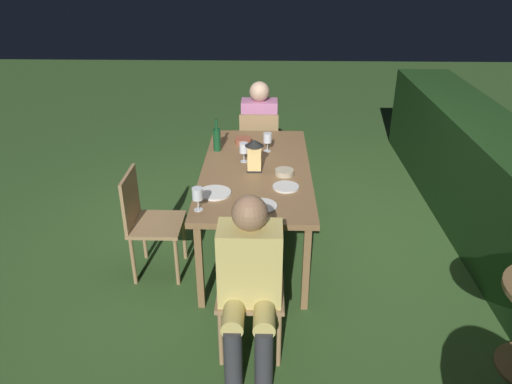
% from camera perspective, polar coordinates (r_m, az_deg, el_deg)
% --- Properties ---
extents(ground_plane, '(16.00, 16.00, 0.00)m').
position_cam_1_polar(ground_plane, '(4.40, -0.00, -6.10)').
color(ground_plane, '#385B28').
extents(dining_table, '(1.85, 0.90, 0.75)m').
position_cam_1_polar(dining_table, '(4.07, -0.00, 2.14)').
color(dining_table, olive).
rests_on(dining_table, ground).
extents(chair_head_near, '(0.40, 0.42, 0.87)m').
position_cam_1_polar(chair_head_near, '(5.23, 0.36, 5.38)').
color(chair_head_near, '#9E7A51').
rests_on(chair_head_near, ground).
extents(person_in_pink, '(0.48, 0.38, 1.15)m').
position_cam_1_polar(person_in_pink, '(5.37, 0.41, 7.65)').
color(person_in_pink, '#C675A3').
rests_on(person_in_pink, ground).
extents(chair_side_left_b, '(0.42, 0.40, 0.87)m').
position_cam_1_polar(chair_side_left_b, '(3.91, -12.60, -3.08)').
color(chair_side_left_b, '#9E7A51').
rests_on(chair_side_left_b, ground).
extents(chair_head_far, '(0.40, 0.42, 0.87)m').
position_cam_1_polar(chair_head_far, '(3.16, -0.60, -10.18)').
color(chair_head_far, '#9E7A51').
rests_on(chair_head_far, ground).
extents(person_in_mustard, '(0.48, 0.38, 1.15)m').
position_cam_1_polar(person_in_mustard, '(2.92, -0.75, -10.09)').
color(person_in_mustard, tan).
rests_on(person_in_mustard, ground).
extents(lantern_centerpiece, '(0.15, 0.15, 0.27)m').
position_cam_1_polar(lantern_centerpiece, '(3.95, -0.19, 4.53)').
color(lantern_centerpiece, black).
rests_on(lantern_centerpiece, dining_table).
extents(green_bottle_on_table, '(0.07, 0.07, 0.29)m').
position_cam_1_polar(green_bottle_on_table, '(4.39, -4.59, 6.20)').
color(green_bottle_on_table, '#144723').
rests_on(green_bottle_on_table, dining_table).
extents(wine_glass_a, '(0.08, 0.08, 0.17)m').
position_cam_1_polar(wine_glass_a, '(4.36, 1.35, 6.25)').
color(wine_glass_a, silver).
rests_on(wine_glass_a, dining_table).
extents(wine_glass_b, '(0.08, 0.08, 0.17)m').
position_cam_1_polar(wine_glass_b, '(4.13, -1.43, 5.08)').
color(wine_glass_b, silver).
rests_on(wine_glass_b, dining_table).
extents(wine_glass_c, '(0.08, 0.08, 0.17)m').
position_cam_1_polar(wine_glass_c, '(3.37, -6.86, -0.34)').
color(wine_glass_c, silver).
rests_on(wine_glass_c, dining_table).
extents(plate_a, '(0.23, 0.23, 0.01)m').
position_cam_1_polar(plate_a, '(3.43, 0.60, -1.66)').
color(plate_a, silver).
rests_on(plate_a, dining_table).
extents(plate_b, '(0.20, 0.20, 0.01)m').
position_cam_1_polar(plate_b, '(3.71, 3.51, 0.60)').
color(plate_b, silver).
rests_on(plate_b, dining_table).
extents(plate_c, '(0.25, 0.25, 0.01)m').
position_cam_1_polar(plate_c, '(3.63, -4.87, -0.09)').
color(plate_c, white).
rests_on(plate_c, dining_table).
extents(bowl_olives, '(0.15, 0.15, 0.05)m').
position_cam_1_polar(bowl_olives, '(4.57, -1.50, 6.04)').
color(bowl_olives, '#9E5138').
rests_on(bowl_olives, dining_table).
extents(bowl_bread, '(0.15, 0.15, 0.04)m').
position_cam_1_polar(bowl_bread, '(3.92, 3.34, 2.35)').
color(bowl_bread, '#BCAD8E').
rests_on(bowl_bread, dining_table).
extents(hedge_backdrop, '(5.34, 0.65, 0.99)m').
position_cam_1_polar(hedge_backdrop, '(4.60, 26.89, -0.64)').
color(hedge_backdrop, '#1E4219').
rests_on(hedge_backdrop, ground).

